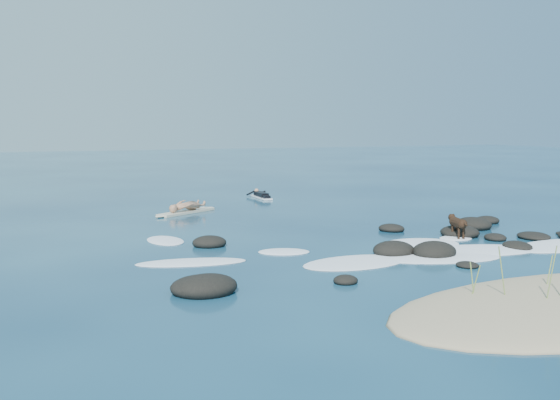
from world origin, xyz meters
name	(u,v)px	position (x,y,z in m)	size (l,w,h in m)	color
ground	(364,239)	(0.00, 0.00, 0.00)	(160.00, 160.00, 0.00)	#0A2642
reef_rocks	(408,246)	(0.27, -1.96, 0.11)	(14.52, 6.70, 0.56)	black
breaking_foam	(420,251)	(0.45, -2.33, 0.01)	(14.60, 7.88, 0.12)	white
standing_surfer_rig	(186,194)	(-3.50, 8.28, 0.79)	(3.17, 2.15, 2.01)	beige
paddling_surfer_rig	(261,195)	(1.49, 12.11, 0.14)	(1.07, 2.39, 0.41)	white
dog	(457,223)	(2.77, -1.16, 0.53)	(0.50, 1.24, 0.79)	black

